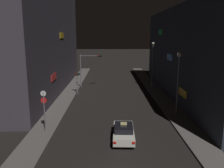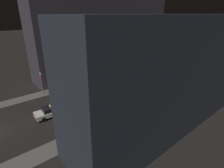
{
  "view_description": "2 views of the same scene",
  "coord_description": "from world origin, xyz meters",
  "px_view_note": "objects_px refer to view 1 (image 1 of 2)",
  "views": [
    {
      "loc": [
        -0.68,
        -12.94,
        9.11
      ],
      "look_at": [
        -0.29,
        17.12,
        2.92
      ],
      "focal_mm": 37.8,
      "sensor_mm": 36.0,
      "label": 1
    },
    {
      "loc": [
        22.09,
        -0.3,
        13.13
      ],
      "look_at": [
        0.81,
        17.3,
        2.08
      ],
      "focal_mm": 28.32,
      "sensor_mm": 36.0,
      "label": 2
    }
  ],
  "objects_px": {
    "street_lamp_near_block": "(178,72)",
    "street_lamp_far_block": "(153,60)",
    "taxi": "(124,132)",
    "traffic_light_overhead": "(88,64)",
    "traffic_light_left_kerb": "(77,79)",
    "sign_pole_left": "(44,107)"
  },
  "relations": [
    {
      "from": "taxi",
      "to": "sign_pole_left",
      "type": "height_order",
      "value": "sign_pole_left"
    },
    {
      "from": "taxi",
      "to": "traffic_light_overhead",
      "type": "relative_size",
      "value": 0.76
    },
    {
      "from": "taxi",
      "to": "traffic_light_left_kerb",
      "type": "height_order",
      "value": "traffic_light_left_kerb"
    },
    {
      "from": "taxi",
      "to": "traffic_light_overhead",
      "type": "height_order",
      "value": "traffic_light_overhead"
    },
    {
      "from": "traffic_light_left_kerb",
      "to": "street_lamp_far_block",
      "type": "xyz_separation_m",
      "value": [
        12.38,
        3.54,
        2.52
      ]
    },
    {
      "from": "taxi",
      "to": "street_lamp_near_block",
      "type": "height_order",
      "value": "street_lamp_near_block"
    },
    {
      "from": "traffic_light_overhead",
      "to": "sign_pole_left",
      "type": "distance_m",
      "value": 20.02
    },
    {
      "from": "taxi",
      "to": "sign_pole_left",
      "type": "relative_size",
      "value": 1.13
    },
    {
      "from": "taxi",
      "to": "sign_pole_left",
      "type": "xyz_separation_m",
      "value": [
        -7.34,
        1.48,
        1.82
      ]
    },
    {
      "from": "street_lamp_near_block",
      "to": "taxi",
      "type": "bearing_deg",
      "value": -137.7
    },
    {
      "from": "traffic_light_left_kerb",
      "to": "sign_pole_left",
      "type": "relative_size",
      "value": 0.87
    },
    {
      "from": "traffic_light_left_kerb",
      "to": "street_lamp_far_block",
      "type": "bearing_deg",
      "value": 15.95
    },
    {
      "from": "taxi",
      "to": "sign_pole_left",
      "type": "bearing_deg",
      "value": 168.57
    },
    {
      "from": "traffic_light_left_kerb",
      "to": "street_lamp_far_block",
      "type": "distance_m",
      "value": 13.12
    },
    {
      "from": "traffic_light_left_kerb",
      "to": "street_lamp_near_block",
      "type": "relative_size",
      "value": 0.48
    },
    {
      "from": "traffic_light_overhead",
      "to": "sign_pole_left",
      "type": "height_order",
      "value": "traffic_light_overhead"
    },
    {
      "from": "street_lamp_near_block",
      "to": "street_lamp_far_block",
      "type": "relative_size",
      "value": 0.92
    },
    {
      "from": "sign_pole_left",
      "to": "street_lamp_near_block",
      "type": "bearing_deg",
      "value": 17.34
    },
    {
      "from": "traffic_light_left_kerb",
      "to": "street_lamp_near_block",
      "type": "distance_m",
      "value": 16.87
    },
    {
      "from": "taxi",
      "to": "street_lamp_far_block",
      "type": "bearing_deg",
      "value": 73.12
    },
    {
      "from": "taxi",
      "to": "street_lamp_far_block",
      "type": "xyz_separation_m",
      "value": [
        6.13,
        20.21,
        4.29
      ]
    },
    {
      "from": "sign_pole_left",
      "to": "street_lamp_near_block",
      "type": "xyz_separation_m",
      "value": [
        13.65,
        4.26,
        2.66
      ]
    }
  ]
}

